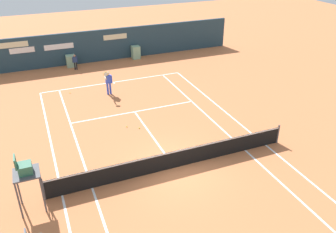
# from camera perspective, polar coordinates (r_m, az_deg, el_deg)

# --- Properties ---
(ground_plane) EXTENTS (80.00, 80.00, 0.01)m
(ground_plane) POSITION_cam_1_polar(r_m,az_deg,el_deg) (17.51, 0.34, -7.28)
(ground_plane) COLOR #C67042
(tennis_net) EXTENTS (12.10, 0.10, 1.07)m
(tennis_net) POSITION_cam_1_polar(r_m,az_deg,el_deg) (16.79, 1.11, -6.91)
(tennis_net) COLOR #4C4C51
(tennis_net) RESTS_ON ground_plane
(sponsor_back_wall) EXTENTS (25.00, 1.02, 2.72)m
(sponsor_back_wall) POSITION_cam_1_polar(r_m,az_deg,el_deg) (31.36, -11.45, 11.10)
(sponsor_back_wall) COLOR #233D4C
(sponsor_back_wall) RESTS_ON ground_plane
(umpire_chair) EXTENTS (1.00, 1.00, 2.59)m
(umpire_chair) POSITION_cam_1_polar(r_m,az_deg,el_deg) (14.87, -22.15, -8.52)
(umpire_chair) COLOR #47474C
(umpire_chair) RESTS_ON ground_plane
(player_on_baseline) EXTENTS (0.68, 0.68, 1.87)m
(player_on_baseline) POSITION_cam_1_polar(r_m,az_deg,el_deg) (24.53, -9.69, 5.68)
(player_on_baseline) COLOR blue
(player_on_baseline) RESTS_ON ground_plane
(ball_kid_right_post) EXTENTS (0.43, 0.18, 1.29)m
(ball_kid_right_post) POSITION_cam_1_polar(r_m,az_deg,el_deg) (29.86, -14.89, 8.72)
(ball_kid_right_post) COLOR black
(ball_kid_right_post) RESTS_ON ground_plane
(tennis_ball_mid_court) EXTENTS (0.07, 0.07, 0.07)m
(tennis_ball_mid_court) POSITION_cam_1_polar(r_m,az_deg,el_deg) (25.66, -15.68, 3.74)
(tennis_ball_mid_court) COLOR #CCE033
(tennis_ball_mid_court) RESTS_ON ground_plane
(tennis_ball_by_sideline) EXTENTS (0.07, 0.07, 0.07)m
(tennis_ball_by_sideline) POSITION_cam_1_polar(r_m,az_deg,el_deg) (20.31, -4.69, -1.89)
(tennis_ball_by_sideline) COLOR #CCE033
(tennis_ball_by_sideline) RESTS_ON ground_plane
(tennis_ball_near_service_line) EXTENTS (0.07, 0.07, 0.07)m
(tennis_ball_near_service_line) POSITION_cam_1_polar(r_m,az_deg,el_deg) (20.52, -6.74, -1.65)
(tennis_ball_near_service_line) COLOR #CCE033
(tennis_ball_near_service_line) RESTS_ON ground_plane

